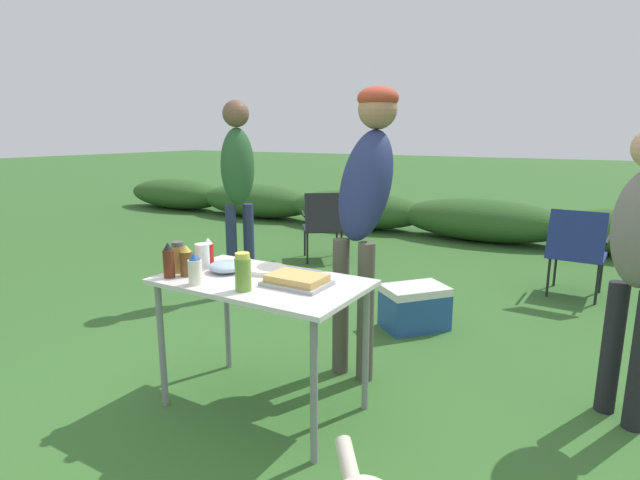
{
  "coord_description": "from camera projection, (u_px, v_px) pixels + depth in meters",
  "views": [
    {
      "loc": [
        1.56,
        -2.02,
        1.5
      ],
      "look_at": [
        0.11,
        0.42,
        0.89
      ],
      "focal_mm": 28.0,
      "sensor_mm": 36.0,
      "label": 1
    }
  ],
  "objects": [
    {
      "name": "camp_chair_green_behind_table",
      "position": [
        577.0,
        249.0,
        4.53
      ],
      "size": [
        0.5,
        0.61,
        0.83
      ],
      "rotation": [
        0.0,
        0.0,
        -0.05
      ],
      "color": "navy",
      "rests_on": "ground"
    },
    {
      "name": "plate_stack",
      "position": [
        267.0,
        269.0,
        2.79
      ],
      "size": [
        0.22,
        0.22,
        0.03
      ],
      "primitive_type": "cylinder",
      "color": "white",
      "rests_on": "folding_table"
    },
    {
      "name": "beer_bottle",
      "position": [
        186.0,
        261.0,
        2.69
      ],
      "size": [
        0.07,
        0.07,
        0.17
      ],
      "color": "brown",
      "rests_on": "folding_table"
    },
    {
      "name": "standing_person_in_olive_jacket",
      "position": [
        238.0,
        177.0,
        4.51
      ],
      "size": [
        0.35,
        0.38,
        1.78
      ],
      "rotation": [
        0.0,
        0.0,
        1.07
      ],
      "color": "#232D4C",
      "rests_on": "ground"
    },
    {
      "name": "cooler_box",
      "position": [
        415.0,
        307.0,
        3.89
      ],
      "size": [
        0.55,
        0.57,
        0.34
      ],
      "rotation": [
        0.0,
        0.0,
        4.01
      ],
      "color": "#234C93",
      "rests_on": "ground"
    },
    {
      "name": "standing_person_in_gray_fleece",
      "position": [
        366.0,
        190.0,
        3.03
      ],
      "size": [
        0.35,
        0.51,
        1.78
      ],
      "rotation": [
        0.0,
        0.0,
        -0.06
      ],
      "color": "#4C473D",
      "rests_on": "ground"
    },
    {
      "name": "bbq_sauce_bottle",
      "position": [
        169.0,
        261.0,
        2.66
      ],
      "size": [
        0.06,
        0.06,
        0.19
      ],
      "color": "#562314",
      "rests_on": "folding_table"
    },
    {
      "name": "spice_jar",
      "position": [
        178.0,
        257.0,
        2.77
      ],
      "size": [
        0.07,
        0.07,
        0.17
      ],
      "color": "#B2893D",
      "rests_on": "folding_table"
    },
    {
      "name": "shrub_hedge",
      "position": [
        482.0,
        220.0,
        7.02
      ],
      "size": [
        14.4,
        0.9,
        0.59
      ],
      "color": "#2D5623",
      "rests_on": "ground"
    },
    {
      "name": "food_tray",
      "position": [
        297.0,
        280.0,
        2.54
      ],
      "size": [
        0.32,
        0.23,
        0.06
      ],
      "color": "#9E9EA3",
      "rests_on": "folding_table"
    },
    {
      "name": "camp_chair_near_hedge",
      "position": [
        324.0,
        223.0,
        5.83
      ],
      "size": [
        0.72,
        0.75,
        0.83
      ],
      "rotation": [
        0.0,
        0.0,
        0.64
      ],
      "color": "#232328",
      "rests_on": "ground"
    },
    {
      "name": "ground_plane",
      "position": [
        265.0,
        406.0,
        2.79
      ],
      "size": [
        60.0,
        60.0,
        0.0
      ],
      "primitive_type": "plane",
      "color": "#336028"
    },
    {
      "name": "ketchup_bottle",
      "position": [
        208.0,
        252.0,
        2.9
      ],
      "size": [
        0.06,
        0.06,
        0.17
      ],
      "color": "red",
      "rests_on": "folding_table"
    },
    {
      "name": "mixing_bowl",
      "position": [
        226.0,
        266.0,
        2.78
      ],
      "size": [
        0.2,
        0.2,
        0.06
      ],
      "primitive_type": "ellipsoid",
      "color": "#99B2CC",
      "rests_on": "folding_table"
    },
    {
      "name": "mayo_bottle",
      "position": [
        195.0,
        270.0,
        2.54
      ],
      "size": [
        0.07,
        0.07,
        0.17
      ],
      "color": "silver",
      "rests_on": "folding_table"
    },
    {
      "name": "folding_table",
      "position": [
        262.0,
        294.0,
        2.65
      ],
      "size": [
        1.1,
        0.64,
        0.74
      ],
      "color": "silver",
      "rests_on": "ground"
    },
    {
      "name": "paper_cup_stack",
      "position": [
        202.0,
        256.0,
        2.83
      ],
      "size": [
        0.08,
        0.08,
        0.15
      ],
      "primitive_type": "cylinder",
      "color": "white",
      "rests_on": "folding_table"
    },
    {
      "name": "relish_jar",
      "position": [
        243.0,
        272.0,
        2.44
      ],
      "size": [
        0.08,
        0.08,
        0.19
      ],
      "color": "olive",
      "rests_on": "folding_table"
    }
  ]
}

